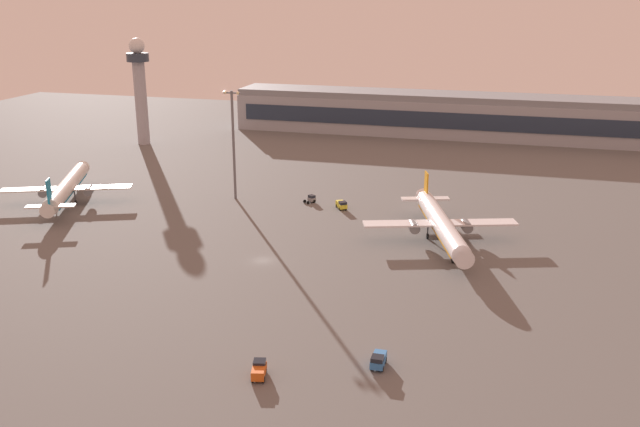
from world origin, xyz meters
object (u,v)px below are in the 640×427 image
object	(u,v)px
airplane_mid_apron	(67,188)
pushback_tug	(311,199)
maintenance_van	(259,370)
cargo_loader	(378,360)
apron_light_west	(233,139)
airplane_near_gate	(441,223)
control_tower	(140,84)
baggage_tractor	(342,205)

from	to	relation	value
airplane_mid_apron	pushback_tug	xyz separation A→B (m)	(63.56, 17.84, -3.21)
pushback_tug	maintenance_van	bearing A→B (deg)	-42.68
cargo_loader	apron_light_west	world-z (taller)	apron_light_west
airplane_mid_apron	cargo_loader	bearing A→B (deg)	-55.31
airplane_near_gate	apron_light_west	xyz separation A→B (m)	(-58.28, 19.74, 12.37)
control_tower	maintenance_van	world-z (taller)	control_tower
airplane_near_gate	baggage_tractor	bearing A→B (deg)	-51.60
baggage_tractor	cargo_loader	bearing A→B (deg)	75.26
airplane_near_gate	maintenance_van	size ratio (longest dim) A/B	9.89
airplane_near_gate	airplane_mid_apron	size ratio (longest dim) A/B	1.05
control_tower	baggage_tractor	size ratio (longest dim) A/B	8.49
control_tower	airplane_mid_apron	world-z (taller)	control_tower
airplane_mid_apron	cargo_loader	world-z (taller)	airplane_mid_apron
pushback_tug	maintenance_van	distance (m)	90.24
pushback_tug	apron_light_west	bearing A→B (deg)	-138.17
airplane_mid_apron	apron_light_west	xyz separation A→B (m)	(42.35, 15.74, 12.50)
airplane_near_gate	cargo_loader	distance (m)	59.19
control_tower	apron_light_west	distance (m)	83.74
pushback_tug	cargo_loader	bearing A→B (deg)	-30.96
apron_light_west	cargo_loader	bearing A→B (deg)	-54.90
airplane_mid_apron	apron_light_west	bearing A→B (deg)	-2.10
apron_light_west	control_tower	bearing A→B (deg)	135.99
airplane_mid_apron	apron_light_west	size ratio (longest dim) A/B	1.41
control_tower	baggage_tractor	bearing A→B (deg)	-33.24
baggage_tractor	maintenance_van	xyz separation A→B (m)	(8.16, -85.08, 0.00)
control_tower	pushback_tug	bearing A→B (deg)	-34.53
cargo_loader	maintenance_van	world-z (taller)	same
airplane_mid_apron	baggage_tractor	xyz separation A→B (m)	(72.87, 14.39, -3.10)
apron_light_west	airplane_mid_apron	bearing A→B (deg)	-159.62
baggage_tractor	apron_light_west	distance (m)	34.30
baggage_tractor	apron_light_west	bearing A→B (deg)	-35.04
control_tower	airplane_near_gate	bearing A→B (deg)	-33.31
pushback_tug	maintenance_van	world-z (taller)	maintenance_van
airplane_near_gate	maintenance_van	xyz separation A→B (m)	(-19.60, -66.69, -3.24)
airplane_near_gate	pushback_tug	world-z (taller)	airplane_near_gate
control_tower	pushback_tug	world-z (taller)	control_tower
pushback_tug	apron_light_west	size ratio (longest dim) A/B	0.12
apron_light_west	maintenance_van	bearing A→B (deg)	-65.89
airplane_near_gate	airplane_mid_apron	world-z (taller)	airplane_near_gate
control_tower	baggage_tractor	xyz separation A→B (m)	(90.62, -59.40, -21.12)
control_tower	airplane_mid_apron	distance (m)	78.00
pushback_tug	cargo_loader	size ratio (longest dim) A/B	0.85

